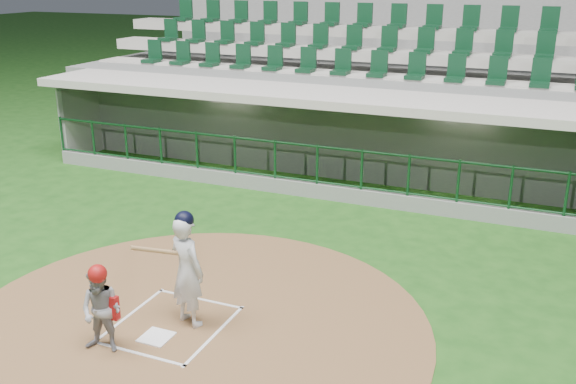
% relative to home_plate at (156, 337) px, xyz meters
% --- Properties ---
extents(ground, '(120.00, 120.00, 0.00)m').
position_rel_home_plate_xyz_m(ground, '(0.00, 0.70, -0.02)').
color(ground, '#1B4914').
rests_on(ground, ground).
extents(dirt_circle, '(7.20, 7.20, 0.01)m').
position_rel_home_plate_xyz_m(dirt_circle, '(0.30, 0.50, -0.02)').
color(dirt_circle, brown).
rests_on(dirt_circle, ground).
extents(home_plate, '(0.43, 0.43, 0.02)m').
position_rel_home_plate_xyz_m(home_plate, '(0.00, 0.00, 0.00)').
color(home_plate, white).
rests_on(home_plate, dirt_circle).
extents(batter_box_chalk, '(1.55, 1.80, 0.01)m').
position_rel_home_plate_xyz_m(batter_box_chalk, '(0.00, 0.40, -0.00)').
color(batter_box_chalk, white).
rests_on(batter_box_chalk, ground).
extents(dugout_structure, '(16.40, 3.70, 3.00)m').
position_rel_home_plate_xyz_m(dugout_structure, '(0.18, 8.52, 0.94)').
color(dugout_structure, slate).
rests_on(dugout_structure, ground).
extents(seating_deck, '(17.00, 6.72, 5.15)m').
position_rel_home_plate_xyz_m(seating_deck, '(0.00, 11.61, 1.40)').
color(seating_deck, slate).
rests_on(seating_deck, ground).
extents(batter, '(0.90, 0.94, 1.81)m').
position_rel_home_plate_xyz_m(batter, '(0.22, 0.57, 0.89)').
color(batter, silver).
rests_on(batter, dirt_circle).
extents(catcher, '(0.66, 0.55, 1.31)m').
position_rel_home_plate_xyz_m(catcher, '(-0.48, -0.54, 0.63)').
color(catcher, gray).
rests_on(catcher, dirt_circle).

